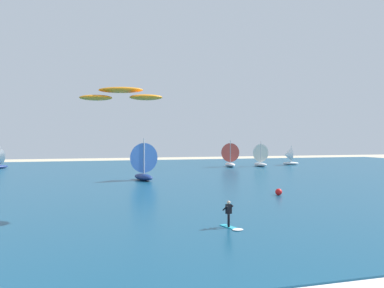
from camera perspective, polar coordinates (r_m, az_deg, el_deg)
The scene contains 8 objects.
ocean at distance 58.62m, azimuth -9.76°, elevation -4.79°, with size 160.00×90.00×0.10m, color navy.
kitesurfer at distance 24.90m, azimuth 5.66°, elevation -10.77°, with size 1.03×2.03×1.67m.
kite at distance 30.56m, azimuth -10.41°, elevation 7.16°, with size 6.77×4.12×0.98m.
sailboat_far_right at distance 53.50m, azimuth -7.43°, elevation -2.47°, with size 4.41×5.03×5.67m.
sailboat_anchored_offshore at distance 86.64m, azimuth 13.95°, elevation -1.73°, with size 3.68×3.22×4.15m.
sailboat_far_left at distance 80.73m, azimuth 9.74°, elevation -1.58°, with size 3.82×4.46×5.13m.
sailboat_mid_left at distance 79.12m, azimuth 5.46°, elevation -1.54°, with size 3.92×4.61×5.36m.
marker_buoy at distance 39.61m, azimuth 12.59°, elevation -6.88°, with size 0.68×0.68×0.68m, color red.
Camera 1 is at (-6.35, -8.44, 5.65)m, focal length 36.36 mm.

